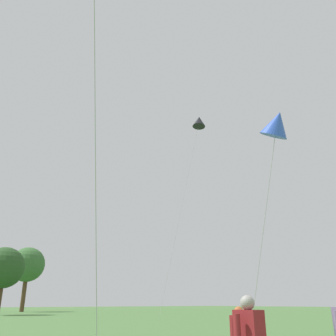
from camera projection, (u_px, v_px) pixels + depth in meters
small_kite_bird_shape at (277, 124)px, 12.50m from camera, size 1.73×3.52×7.90m
small_kite_streamer_purple at (199, 122)px, 36.65m from camera, size 3.67×3.60×19.31m
tree_broad_distant at (4, 268)px, 51.16m from camera, size 5.65×5.65×9.04m
tree_pine_center at (27, 265)px, 69.75m from camera, size 6.45×6.45×11.69m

